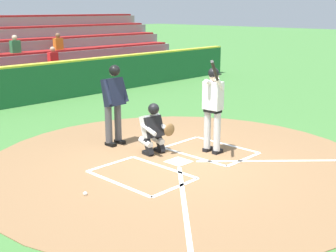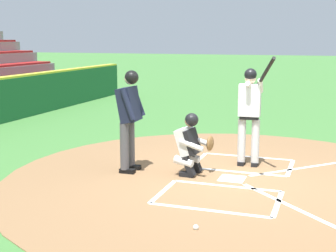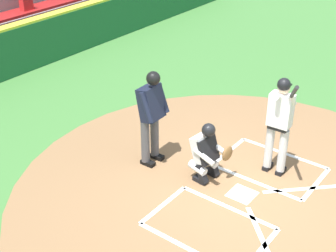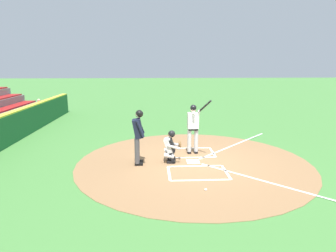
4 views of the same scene
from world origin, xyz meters
name	(u,v)px [view 1 (image 1 of 4)]	position (x,y,z in m)	size (l,w,h in m)	color
ground_plane	(179,162)	(0.00, 0.00, 0.00)	(120.00, 120.00, 0.00)	#427A38
dirt_circle	(179,162)	(0.00, 0.00, 0.01)	(8.00, 8.00, 0.01)	olive
home_plate_and_chalk	(212,172)	(0.00, 0.88, 0.01)	(7.93, 4.91, 0.01)	white
batter	(213,104)	(-0.95, 0.12, 1.10)	(0.91, 0.74, 2.13)	silver
catcher	(154,128)	(-0.04, -0.77, 0.59)	(0.59, 0.65, 1.13)	black
plate_umpire	(114,99)	(0.13, -1.88, 1.08)	(0.59, 0.41, 1.86)	#4C4C51
baseball	(85,194)	(2.36, 0.01, 0.04)	(0.07, 0.07, 0.07)	white
backstop_wall	(3,88)	(0.00, -7.50, 0.65)	(22.00, 0.36, 1.31)	#1E6033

